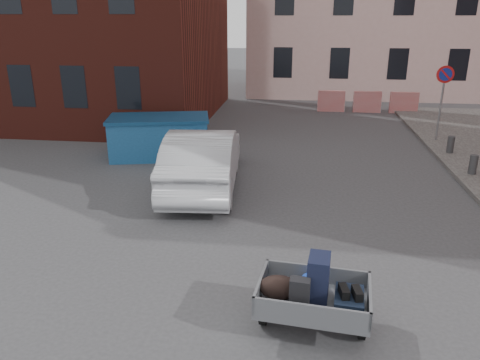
# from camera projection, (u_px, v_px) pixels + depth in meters

# --- Properties ---
(ground) EXTENTS (120.00, 120.00, 0.00)m
(ground) POSITION_uv_depth(u_px,v_px,m) (240.00, 259.00, 8.97)
(ground) COLOR #38383A
(ground) RESTS_ON ground
(no_parking_sign) EXTENTS (0.60, 0.09, 2.65)m
(no_parking_sign) POSITION_uv_depth(u_px,v_px,m) (443.00, 88.00, 16.44)
(no_parking_sign) COLOR gray
(no_parking_sign) RESTS_ON sidewalk
(barriers) EXTENTS (4.70, 0.18, 1.00)m
(barriers) POSITION_uv_depth(u_px,v_px,m) (367.00, 102.00, 22.32)
(barriers) COLOR red
(barriers) RESTS_ON ground
(trailer) EXTENTS (1.71, 1.88, 1.20)m
(trailer) POSITION_uv_depth(u_px,v_px,m) (313.00, 294.00, 6.77)
(trailer) COLOR black
(trailer) RESTS_ON ground
(dumpster) EXTENTS (3.48, 2.31, 1.34)m
(dumpster) POSITION_uv_depth(u_px,v_px,m) (160.00, 137.00, 15.24)
(dumpster) COLOR #1F5B95
(dumpster) RESTS_ON ground
(silver_car) EXTENTS (2.13, 5.05, 1.62)m
(silver_car) POSITION_uv_depth(u_px,v_px,m) (203.00, 159.00, 12.44)
(silver_car) COLOR silver
(silver_car) RESTS_ON ground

